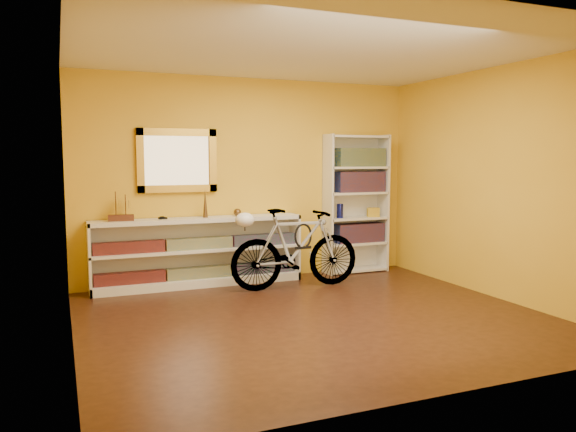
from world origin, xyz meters
name	(u,v)px	position (x,y,z in m)	size (l,w,h in m)	color
floor	(315,318)	(0.00, 0.00, -0.01)	(4.50, 4.00, 0.01)	black
ceiling	(316,50)	(0.00, 0.00, 2.60)	(4.50, 4.00, 0.01)	silver
back_wall	(250,180)	(0.00, 2.00, 1.30)	(4.50, 0.01, 2.60)	gold
left_wall	(66,193)	(-2.25, 0.00, 1.30)	(0.01, 4.00, 2.60)	gold
right_wall	(497,183)	(2.25, 0.00, 1.30)	(0.01, 4.00, 2.60)	gold
gilt_mirror	(177,161)	(-0.95, 1.97, 1.55)	(0.98, 0.06, 0.78)	olive
wall_socket	(313,255)	(0.90, 1.99, 0.25)	(0.09, 0.01, 0.09)	silver
console_unit	(199,252)	(-0.73, 1.81, 0.42)	(2.60, 0.35, 0.85)	silver
cd_row_lower	(200,272)	(-0.73, 1.79, 0.17)	(2.50, 0.13, 0.14)	black
cd_row_upper	(199,243)	(-0.73, 1.79, 0.54)	(2.50, 0.13, 0.14)	navy
model_ship	(121,206)	(-1.65, 1.81, 1.02)	(0.29, 0.11, 0.34)	#442013
toy_car	(163,219)	(-1.17, 1.81, 0.85)	(0.00, 0.00, 0.00)	black
bronze_ornament	(205,203)	(-0.65, 1.81, 1.03)	(0.06, 0.06, 0.36)	#543A1C
decorative_orb	(237,212)	(-0.23, 1.81, 0.90)	(0.10, 0.10, 0.10)	#543A1C
bookcase	(356,204)	(1.49, 1.84, 0.95)	(0.90, 0.30, 1.90)	silver
book_row_a	(359,233)	(1.54, 1.84, 0.55)	(0.70, 0.22, 0.26)	maroon
book_row_b	(360,182)	(1.54, 1.84, 1.25)	(0.70, 0.22, 0.28)	maroon
book_row_c	(360,157)	(1.54, 1.84, 1.59)	(0.70, 0.22, 0.25)	navy
travel_mug	(340,211)	(1.23, 1.82, 0.86)	(0.09, 0.09, 0.20)	navy
red_tin	(343,160)	(1.29, 1.87, 1.55)	(0.14, 0.14, 0.18)	maroon
yellow_bag	(373,212)	(1.74, 1.80, 0.83)	(0.16, 0.11, 0.13)	gold
bicycle	(296,248)	(0.32, 1.24, 0.49)	(1.67, 0.43, 0.98)	silver
helmet	(245,220)	(-0.32, 1.26, 0.86)	(0.23, 0.22, 0.17)	white
u_lock	(303,236)	(0.42, 1.24, 0.64)	(0.23, 0.23, 0.02)	black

